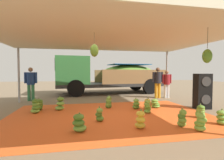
{
  "coord_description": "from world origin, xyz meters",
  "views": [
    {
      "loc": [
        -1.06,
        -5.56,
        1.44
      ],
      "look_at": [
        0.46,
        2.13,
        1.09
      ],
      "focal_mm": 27.77,
      "sensor_mm": 36.0,
      "label": 1
    }
  ],
  "objects": [
    {
      "name": "speaker_stack",
      "position": [
        3.74,
        0.39,
        0.69
      ],
      "size": [
        0.61,
        0.46,
        1.38
      ],
      "color": "black",
      "rests_on": "ground"
    },
    {
      "name": "banana_bunch_2",
      "position": [
        -1.73,
        1.2,
        0.23
      ],
      "size": [
        0.47,
        0.47,
        0.53
      ],
      "color": "#75A83D",
      "rests_on": "tarp_orange"
    },
    {
      "name": "ground_plane",
      "position": [
        0.0,
        3.0,
        0.0
      ],
      "size": [
        40.0,
        40.0,
        0.0
      ],
      "primitive_type": "plane",
      "color": "#7F6B51"
    },
    {
      "name": "banana_bunch_7",
      "position": [
        -2.51,
        1.3,
        0.2
      ],
      "size": [
        0.42,
        0.43,
        0.45
      ],
      "color": "#477523",
      "rests_on": "tarp_orange"
    },
    {
      "name": "banana_bunch_13",
      "position": [
        1.49,
        0.47,
        0.22
      ],
      "size": [
        0.4,
        0.39,
        0.48
      ],
      "color": "#996628",
      "rests_on": "tarp_orange"
    },
    {
      "name": "banana_bunch_9",
      "position": [
        -0.46,
        -0.61,
        0.2
      ],
      "size": [
        0.3,
        0.31,
        0.44
      ],
      "color": "#518428",
      "rests_on": "tarp_orange"
    },
    {
      "name": "banana_bunch_12",
      "position": [
        1.33,
        0.11,
        0.22
      ],
      "size": [
        0.35,
        0.34,
        0.5
      ],
      "color": "#6B9E38",
      "rests_on": "tarp_orange"
    },
    {
      "name": "banana_bunch_11",
      "position": [
        1.86,
        -1.9,
        0.22
      ],
      "size": [
        0.35,
        0.35,
        0.49
      ],
      "color": "#75A83D",
      "rests_on": "tarp_orange"
    },
    {
      "name": "worker_2",
      "position": [
        3.8,
        3.3,
        0.9
      ],
      "size": [
        0.56,
        0.34,
        1.54
      ],
      "color": "silver",
      "rests_on": "ground"
    },
    {
      "name": "banana_bunch_8",
      "position": [
        1.59,
        -1.55,
        0.23
      ],
      "size": [
        0.3,
        0.33,
        0.51
      ],
      "color": "#6B9E38",
      "rests_on": "tarp_orange"
    },
    {
      "name": "tent_canopy",
      "position": [
        0.01,
        -0.1,
        2.57
      ],
      "size": [
        8.0,
        7.0,
        2.65
      ],
      "color": "#9EA0A5",
      "rests_on": "ground"
    },
    {
      "name": "banana_bunch_6",
      "position": [
        0.13,
        1.16,
        0.23
      ],
      "size": [
        0.34,
        0.34,
        0.51
      ],
      "color": "#477523",
      "rests_on": "tarp_orange"
    },
    {
      "name": "banana_bunch_0",
      "position": [
        0.49,
        -1.43,
        0.22
      ],
      "size": [
        0.37,
        0.37,
        0.49
      ],
      "color": "gold",
      "rests_on": "tarp_orange"
    },
    {
      "name": "tarp_orange",
      "position": [
        0.0,
        0.0,
        0.01
      ],
      "size": [
        6.68,
        4.74,
        0.01
      ],
      "primitive_type": "cube",
      "color": "#E05B23",
      "rests_on": "ground"
    },
    {
      "name": "banana_bunch_4",
      "position": [
        -2.52,
        0.85,
        0.24
      ],
      "size": [
        0.39,
        0.4,
        0.53
      ],
      "color": "#75A83D",
      "rests_on": "tarp_orange"
    },
    {
      "name": "worker_0",
      "position": [
        3.28,
        3.34,
        0.99
      ],
      "size": [
        0.62,
        0.38,
        1.7
      ],
      "color": "orange",
      "rests_on": "ground"
    },
    {
      "name": "worker_1",
      "position": [
        -3.38,
        3.71,
        0.98
      ],
      "size": [
        0.62,
        0.38,
        1.68
      ],
      "color": "#337A4C",
      "rests_on": "ground"
    },
    {
      "name": "banana_bunch_10",
      "position": [
        1.99,
        0.89,
        0.17
      ],
      "size": [
        0.5,
        0.47,
        0.41
      ],
      "color": "#6B9E38",
      "rests_on": "tarp_orange"
    },
    {
      "name": "banana_bunch_5",
      "position": [
        2.72,
        -0.81,
        0.2
      ],
      "size": [
        0.4,
        0.4,
        0.44
      ],
      "color": "#60932D",
      "rests_on": "tarp_orange"
    },
    {
      "name": "banana_bunch_14",
      "position": [
        -1.04,
        -1.36,
        0.21
      ],
      "size": [
        0.43,
        0.41,
        0.46
      ],
      "color": "#6B9E38",
      "rests_on": "tarp_orange"
    },
    {
      "name": "banana_bunch_3",
      "position": [
        2.8,
        -1.55,
        0.19
      ],
      "size": [
        0.38,
        0.38,
        0.44
      ],
      "color": "#75A83D",
      "rests_on": "tarp_orange"
    },
    {
      "name": "banana_bunch_1",
      "position": [
        1.15,
        0.81,
        0.2
      ],
      "size": [
        0.34,
        0.34,
        0.44
      ],
      "color": "#518428",
      "rests_on": "tarp_orange"
    },
    {
      "name": "cargo_truck_main",
      "position": [
        0.92,
        6.04,
        1.25
      ],
      "size": [
        7.3,
        3.14,
        2.4
      ],
      "color": "#2D2D2D",
      "rests_on": "ground"
    }
  ]
}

